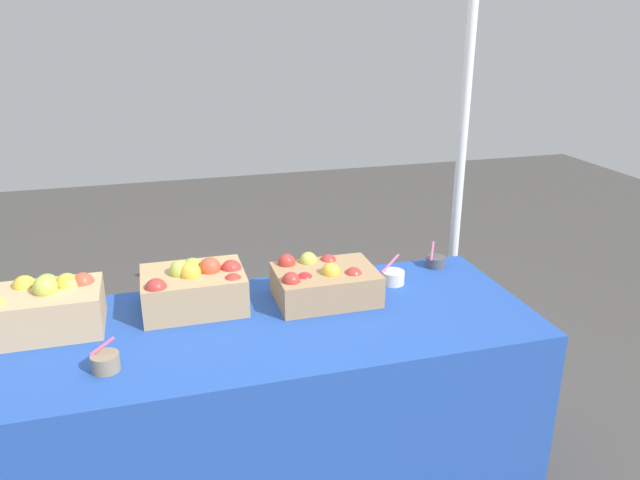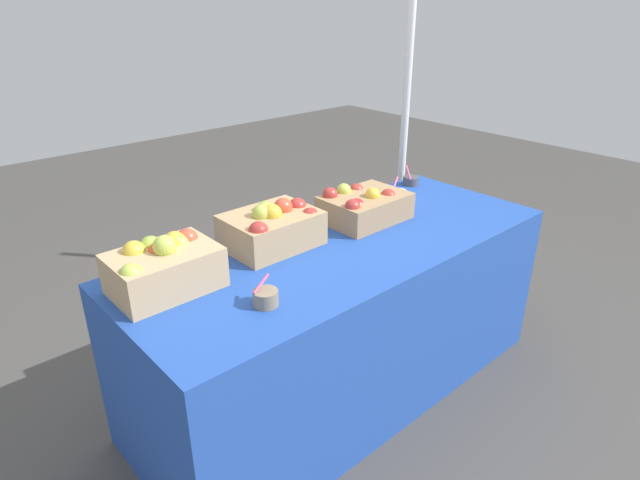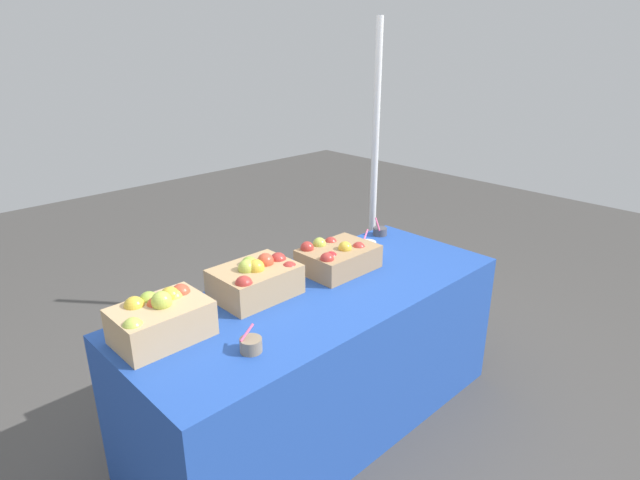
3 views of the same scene
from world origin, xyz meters
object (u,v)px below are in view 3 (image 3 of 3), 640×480
object	(u,v)px
apple_crate_right	(337,257)
tent_pole	(374,182)
apple_crate_middle	(256,279)
sample_bowl_mid	(251,345)
sample_bowl_near	(368,246)
sample_bowl_far	(380,231)
apple_crate_left	(161,318)

from	to	relation	value
apple_crate_right	tent_pole	distance (m)	0.89
apple_crate_middle	sample_bowl_mid	bearing A→B (deg)	-130.43
sample_bowl_near	sample_bowl_far	size ratio (longest dim) A/B	1.10
sample_bowl_mid	sample_bowl_far	xyz separation A→B (m)	(1.32, 0.47, -0.00)
sample_bowl_mid	apple_crate_right	bearing A→B (deg)	21.02
apple_crate_right	tent_pole	world-z (taller)	tent_pole
apple_crate_left	sample_bowl_far	distance (m)	1.52
apple_crate_middle	tent_pole	distance (m)	1.30
apple_crate_left	sample_bowl_mid	size ratio (longest dim) A/B	3.63
tent_pole	sample_bowl_near	bearing A→B (deg)	-142.12
apple_crate_middle	sample_bowl_mid	distance (m)	0.47
apple_crate_left	apple_crate_middle	bearing A→B (deg)	3.82
apple_crate_left	apple_crate_right	bearing A→B (deg)	-1.34
apple_crate_left	sample_bowl_far	bearing A→B (deg)	5.69
sample_bowl_near	sample_bowl_far	distance (m)	0.27
apple_crate_left	sample_bowl_mid	distance (m)	0.38
apple_crate_left	apple_crate_right	distance (m)	0.97
apple_crate_middle	apple_crate_right	bearing A→B (deg)	-6.70
apple_crate_right	sample_bowl_near	distance (m)	0.31
apple_crate_middle	sample_bowl_far	distance (m)	1.03
sample_bowl_far	apple_crate_left	bearing A→B (deg)	-174.31
sample_bowl_mid	tent_pole	distance (m)	1.71
apple_crate_left	tent_pole	xyz separation A→B (m)	(1.73, 0.39, 0.16)
apple_crate_middle	apple_crate_right	distance (m)	0.48
apple_crate_right	sample_bowl_mid	world-z (taller)	apple_crate_right
apple_crate_middle	sample_bowl_near	distance (m)	0.78
apple_crate_left	apple_crate_right	xyz separation A→B (m)	(0.97, -0.02, -0.02)
sample_bowl_far	tent_pole	distance (m)	0.39
sample_bowl_far	sample_bowl_mid	bearing A→B (deg)	-160.38
apple_crate_middle	sample_bowl_far	world-z (taller)	apple_crate_middle
sample_bowl_far	tent_pole	world-z (taller)	tent_pole
sample_bowl_far	tent_pole	size ratio (longest dim) A/B	0.05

